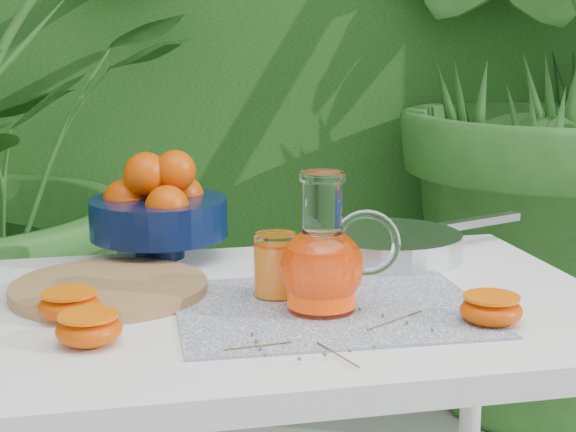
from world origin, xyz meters
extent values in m
cube|color=#154A15|center=(0.00, 2.20, 1.25)|extent=(8.00, 1.20, 2.50)
imported|color=#2C6021|center=(0.94, 1.30, 1.06)|extent=(2.85, 2.85, 2.11)
cube|color=white|center=(-0.06, 0.09, 0.73)|extent=(1.00, 0.70, 0.04)
cylinder|color=white|center=(0.39, 0.39, 0.35)|extent=(0.04, 0.04, 0.71)
cube|color=#0C1747|center=(-0.01, 0.04, 0.75)|extent=(0.47, 0.37, 0.00)
cylinder|color=olive|center=(-0.34, 0.18, 0.76)|extent=(0.34, 0.34, 0.02)
cylinder|color=black|center=(-0.24, 0.40, 0.77)|extent=(0.11, 0.11, 0.04)
cylinder|color=black|center=(-0.24, 0.40, 0.83)|extent=(0.29, 0.29, 0.07)
sphere|color=#DA3E02|center=(-0.30, 0.42, 0.86)|extent=(0.09, 0.09, 0.08)
sphere|color=#DA3E02|center=(-0.19, 0.44, 0.86)|extent=(0.09, 0.09, 0.08)
sphere|color=#DA3E02|center=(-0.23, 0.34, 0.86)|extent=(0.09, 0.09, 0.08)
sphere|color=#DA3E02|center=(-0.25, 0.47, 0.86)|extent=(0.09, 0.09, 0.08)
sphere|color=#DA3E02|center=(-0.26, 0.40, 0.91)|extent=(0.09, 0.09, 0.08)
sphere|color=#DA3E02|center=(-0.21, 0.40, 0.91)|extent=(0.09, 0.09, 0.08)
cylinder|color=white|center=(-0.03, 0.02, 0.76)|extent=(0.12, 0.12, 0.01)
ellipsoid|color=white|center=(-0.03, 0.02, 0.82)|extent=(0.16, 0.16, 0.12)
cylinder|color=white|center=(-0.03, 0.02, 0.91)|extent=(0.07, 0.07, 0.08)
cylinder|color=white|center=(-0.03, 0.02, 0.96)|extent=(0.08, 0.08, 0.01)
torus|color=white|center=(0.04, 0.01, 0.86)|extent=(0.10, 0.04, 0.10)
cylinder|color=#FF4105|center=(-0.03, 0.02, 0.81)|extent=(0.13, 0.13, 0.09)
cylinder|color=white|center=(-0.08, 0.11, 0.80)|extent=(0.09, 0.09, 0.10)
cylinder|color=orange|center=(-0.08, 0.11, 0.80)|extent=(0.08, 0.08, 0.08)
cylinder|color=orange|center=(-0.08, 0.11, 0.84)|extent=(0.07, 0.07, 0.00)
cylinder|color=silver|center=(0.17, 0.30, 0.77)|extent=(0.34, 0.34, 0.05)
cylinder|color=silver|center=(0.17, 0.30, 0.79)|extent=(0.30, 0.30, 0.01)
cube|color=silver|center=(0.39, 0.38, 0.79)|extent=(0.20, 0.09, 0.02)
ellipsoid|color=#DA3E02|center=(-0.37, -0.04, 0.77)|extent=(0.09, 0.09, 0.04)
cylinder|color=orange|center=(-0.37, -0.04, 0.79)|extent=(0.08, 0.08, 0.00)
ellipsoid|color=#DA3E02|center=(-0.39, 0.07, 0.77)|extent=(0.09, 0.09, 0.04)
cylinder|color=orange|center=(-0.39, 0.07, 0.79)|extent=(0.08, 0.08, 0.00)
ellipsoid|color=#DA3E02|center=(0.20, -0.08, 0.77)|extent=(0.09, 0.09, 0.04)
cylinder|color=orange|center=(0.20, -0.08, 0.79)|extent=(0.08, 0.08, 0.00)
cylinder|color=brown|center=(-0.05, -0.16, 0.76)|extent=(0.03, 0.10, 0.00)
sphere|color=#4A6C38|center=(-0.11, -0.17, 0.76)|extent=(0.01, 0.01, 0.01)
sphere|color=#4A6C38|center=(-0.07, -0.17, 0.76)|extent=(0.01, 0.01, 0.01)
sphere|color=#4A6C38|center=(-0.04, -0.16, 0.76)|extent=(0.01, 0.01, 0.01)
sphere|color=#4A6C38|center=(0.00, -0.15, 0.76)|extent=(0.01, 0.01, 0.01)
cylinder|color=brown|center=(0.06, -0.05, 0.76)|extent=(0.10, 0.06, 0.00)
sphere|color=#4A6C38|center=(0.03, 0.01, 0.76)|extent=(0.01, 0.01, 0.01)
sphere|color=#4A6C38|center=(0.05, -0.03, 0.76)|extent=(0.01, 0.01, 0.01)
sphere|color=#4A6C38|center=(0.07, -0.07, 0.76)|extent=(0.01, 0.01, 0.01)
sphere|color=#4A6C38|center=(0.10, -0.10, 0.76)|extent=(0.01, 0.01, 0.01)
cylinder|color=brown|center=(-0.15, -0.11, 0.76)|extent=(0.09, 0.01, 0.00)
sphere|color=#4A6C38|center=(-0.15, -0.15, 0.76)|extent=(0.01, 0.01, 0.01)
sphere|color=#4A6C38|center=(-0.15, -0.12, 0.76)|extent=(0.01, 0.01, 0.01)
sphere|color=#4A6C38|center=(-0.15, -0.10, 0.76)|extent=(0.01, 0.01, 0.01)
sphere|color=#4A6C38|center=(-0.15, -0.07, 0.76)|extent=(0.01, 0.01, 0.01)
camera|label=1|loc=(-0.34, -1.19, 1.17)|focal=55.00mm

